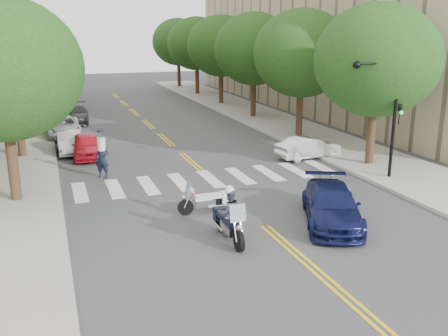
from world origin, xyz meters
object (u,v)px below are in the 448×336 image
motorcycle_parked (208,201)px  officer_standing (102,159)px  convertible (308,148)px  motorcycle_police (229,216)px  sedan_blue (332,205)px

motorcycle_parked → officer_standing: (-3.40, 6.35, 0.49)m
motorcycle_parked → officer_standing: officer_standing is taller
motorcycle_parked → convertible: bearing=-51.6°
motorcycle_police → officer_standing: bearing=-70.3°
motorcycle_parked → sedan_blue: bearing=-123.2°
officer_standing → sedan_blue: size_ratio=0.40×
convertible → sedan_blue: (-4.00, -9.00, 0.08)m
motorcycle_parked → convertible: motorcycle_parked is taller
motorcycle_parked → convertible: size_ratio=0.56×
officer_standing → sedan_blue: (7.42, -9.00, -0.26)m
motorcycle_parked → officer_standing: bearing=28.2°
motorcycle_police → sedan_blue: size_ratio=0.51×
motorcycle_police → officer_standing: 9.75m
convertible → officer_standing: bearing=83.5°
sedan_blue → convertible: bearing=90.2°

